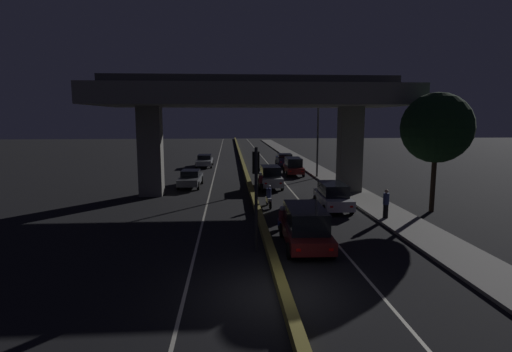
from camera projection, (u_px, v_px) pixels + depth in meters
The scene contains 20 objects.
ground_plane at pixel (283, 295), 13.15m from camera, with size 200.00×200.00×0.00m, color black.
lane_line_left_inner at pixel (216, 167), 47.48m from camera, with size 0.12×126.00×0.00m, color beige.
lane_line_right_inner at pixel (270, 166), 47.92m from camera, with size 0.12×126.00×0.00m, color beige.
median_divider at pixel (243, 165), 47.68m from camera, with size 0.36×126.00×0.37m, color olive.
sidewalk_right at pixel (322, 174), 41.31m from camera, with size 2.56×126.00×0.14m, color gray.
elevated_overpass at pixel (252, 101), 29.61m from camera, with size 22.47×9.31×8.95m.
traffic_light_left_of_median at pixel (256, 181), 17.19m from camera, with size 0.30×0.49×4.57m.
street_lamp at pixel (315, 124), 38.08m from camera, with size 2.15×0.32×8.93m.
car_dark_red_lead at pixel (305, 226), 18.03m from camera, with size 2.13×4.75×1.82m.
car_white_second at pixel (333, 196), 25.58m from camera, with size 1.96×4.70×1.66m.
car_white_third at pixel (270, 177), 33.28m from camera, with size 1.86×4.14×1.82m.
car_dark_red_fourth at pixel (293, 166), 40.67m from camera, with size 1.91×4.22×1.76m.
car_dark_blue_fifth at pixel (285, 160), 47.97m from camera, with size 2.03×4.15×1.53m.
car_grey_lead_oncoming at pixel (191, 178), 33.75m from camera, with size 1.95×4.75×1.41m.
car_silver_second_oncoming at pixel (205, 160), 47.61m from camera, with size 1.97×4.76×1.43m.
motorcycle_blue_filtering_near at pixel (282, 222), 20.00m from camera, with size 0.34×2.00×1.44m.
motorcycle_white_filtering_mid at pixel (269, 198), 26.03m from camera, with size 0.34×1.75×1.49m.
motorcycle_black_filtering_far at pixel (261, 184), 31.54m from camera, with size 0.34×1.95×1.51m.
pedestrian_on_sidewalk at pixel (386, 204), 22.63m from camera, with size 0.34×0.34×1.65m.
roadside_tree_kerbside_near at pixel (437, 128), 24.18m from camera, with size 4.27×4.27×7.34m.
Camera 1 is at (-1.74, -12.35, 5.81)m, focal length 28.00 mm.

